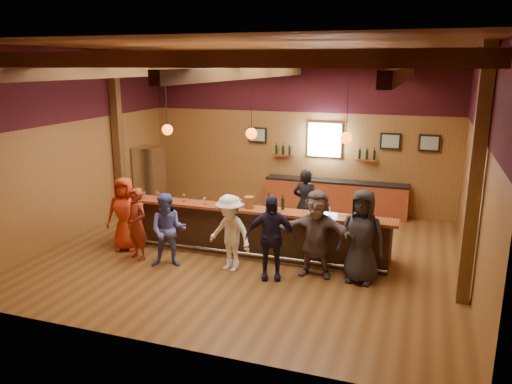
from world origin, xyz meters
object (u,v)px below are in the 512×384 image
Objects in this scene: customer_denim at (168,230)px; bottle_a at (269,202)px; bar_counter at (255,229)px; customer_dark at (362,236)px; customer_redvest at (137,224)px; customer_navy at (271,237)px; customer_orange at (125,214)px; back_bar_cabinet at (335,197)px; bartender at (305,204)px; ice_bucket at (249,202)px; stainless_fridge at (150,177)px; customer_white at (230,233)px; customer_brown at (316,234)px.

customer_denim is 4.25× the size of bottle_a.
bottle_a reaches higher than bar_counter.
customer_dark is at bearing -11.43° from customer_denim.
customer_redvest reaches higher than bar_counter.
bottle_a is (-0.37, 1.03, 0.40)m from customer_navy.
customer_orange is at bearing -163.69° from bar_counter.
customer_navy is at bearing 21.85° from customer_redvest.
customer_denim is at bearing -165.88° from customer_dark.
back_bar_cabinet is 2.32× the size of bartender.
customer_redvest is at bearing -50.50° from customer_orange.
customer_orange is 4.22m from bartender.
customer_orange is at bearing 138.99° from customer_denim.
ice_bucket is at bearing 173.83° from customer_dark.
customer_denim is 0.85× the size of customer_dark.
stainless_fridge is 1.07× the size of customer_orange.
customer_orange reaches higher than customer_white.
customer_white is (3.99, -3.61, -0.10)m from stainless_fridge.
customer_navy is (0.78, -1.28, 0.33)m from bar_counter.
customer_redvest is at bearing -157.06° from ice_bucket.
stainless_fridge is 4.95m from ice_bucket.
stainless_fridge is at bearing 149.17° from bottle_a.
bar_counter is 17.05× the size of bottle_a.
stainless_fridge is at bearing 125.40° from customer_navy.
stainless_fridge is at bearing 146.10° from ice_bucket.
customer_navy is at bearing -51.03° from ice_bucket.
customer_dark is (6.59, -3.31, 0.02)m from stainless_fridge.
bottle_a is at bearing 169.98° from customer_dark.
bottle_a is at bearing 7.02° from ice_bucket.
customer_orange reaches higher than bottle_a.
customer_navy is 1.17m from bottle_a.
bar_counter is 0.88m from bottle_a.
ice_bucket is at bearing 111.73° from customer_navy.
customer_dark reaches higher than customer_orange.
bartender is at bearing 61.08° from customer_redvest.
bartender is (-0.32, -2.34, 0.38)m from back_bar_cabinet.
bar_counter is at bearing 103.87° from customer_navy.
customer_brown is 2.22m from bartender.
bar_counter is 3.41× the size of customer_dark.
customer_redvest is at bearing -63.16° from stainless_fridge.
stainless_fridge is 0.97× the size of customer_dark.
bar_counter is at bearing 61.79° from bartender.
stainless_fridge is 5.13m from bartender.
bartender is (3.11, 2.48, 0.07)m from customer_redvest.
customer_dark is at bearing -19.17° from bar_counter.
customer_brown is at bearing -30.22° from stainless_fridge.
customer_navy is (4.89, -3.73, -0.05)m from stainless_fridge.
bartender is (4.98, -1.22, -0.04)m from stainless_fridge.
bartender is (-0.72, 2.10, -0.02)m from customer_brown.
bar_counter is 1.85m from customer_brown.
stainless_fridge is at bearing -6.83° from bartender.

